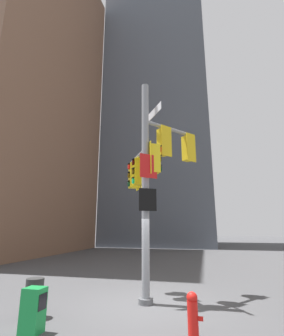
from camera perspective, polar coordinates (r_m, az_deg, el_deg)
name	(u,v)px	position (r m, az deg, el deg)	size (l,w,h in m)	color
ground	(146,304)	(8.47, 0.87, -28.79)	(120.00, 120.00, 0.00)	#474749
building_mid_block	(160,85)	(41.18, 4.20, 18.49)	(13.57, 13.57, 48.03)	#4C5460
signal_pole_assembly	(152,169)	(8.90, 2.32, -0.25)	(2.72, 2.25, 7.31)	gray
fire_hydrant	(193,314)	(6.08, 11.59, -30.04)	(0.33, 0.23, 0.91)	red
newspaper_box	(33,310)	(6.74, -23.71, -27.69)	(0.45, 0.36, 0.92)	#198C3F
trash_bin	(34,298)	(7.76, -23.62, -25.61)	(0.45, 0.45, 0.94)	#2D2D2D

